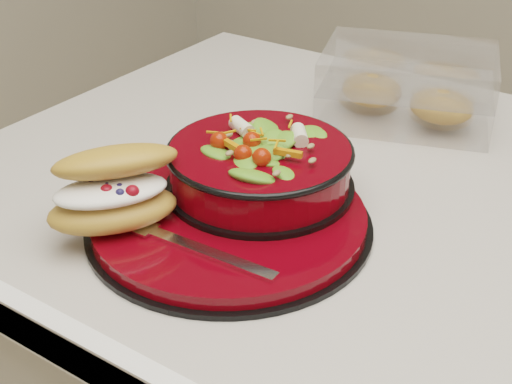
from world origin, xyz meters
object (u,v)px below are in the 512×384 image
Objects in this scene: dinner_plate at (229,220)px; fork at (186,244)px; croissant at (115,190)px; pastry_box at (407,87)px; salad_bowl at (260,161)px.

fork reaches higher than dinner_plate.
dinner_plate is 0.12m from croissant.
pastry_box is (0.03, 0.43, 0.02)m from fork.
dinner_plate is at bearing -0.39° from fork.
pastry_box is at bearing 22.71° from croissant.
croissant is (-0.08, -0.14, 0.00)m from salad_bowl.
salad_bowl is 0.30m from pastry_box.
fork is at bearing -88.29° from dinner_plate.
croissant is 0.60× the size of pastry_box.
salad_bowl is 0.77× the size of pastry_box.
croissant is 0.45m from pastry_box.
salad_bowl reaches higher than fork.
fork is at bearing -48.80° from croissant.
pastry_box is at bearing -6.52° from fork.
dinner_plate is at bearing -114.55° from pastry_box.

